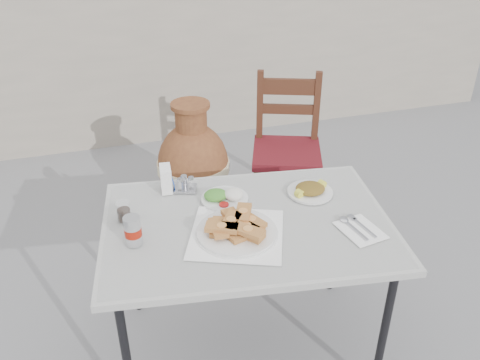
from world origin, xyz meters
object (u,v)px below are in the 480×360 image
object	(u,v)px
salad_rice_plate	(224,196)
terracotta_urn	(193,166)
cola_glass	(124,212)
napkin_holder	(166,179)
condiment_caddy	(185,185)
chair	(287,148)
soda_can	(133,231)
pide_plate	(237,227)
cafe_table	(247,231)
salad_chopped_plate	(310,190)

from	to	relation	value
salad_rice_plate	terracotta_urn	world-z (taller)	terracotta_urn
cola_glass	napkin_holder	xyz separation A→B (m)	(0.20, 0.18, 0.02)
cola_glass	condiment_caddy	bearing A→B (deg)	29.06
napkin_holder	chair	world-z (taller)	chair
soda_can	condiment_caddy	bearing A→B (deg)	51.05
pide_plate	salad_rice_plate	xyz separation A→B (m)	(0.02, 0.25, -0.01)
cola_glass	terracotta_urn	world-z (taller)	cola_glass
condiment_caddy	cafe_table	bearing A→B (deg)	-58.90
salad_rice_plate	cola_glass	distance (m)	0.42
salad_chopped_plate	cola_glass	size ratio (longest dim) A/B	2.42
salad_rice_plate	terracotta_urn	bearing A→B (deg)	86.67
salad_rice_plate	soda_can	size ratio (longest dim) A/B	1.74
chair	cola_glass	bearing A→B (deg)	-120.66
salad_chopped_plate	chair	xyz separation A→B (m)	(0.24, 0.85, -0.24)
salad_rice_plate	napkin_holder	xyz separation A→B (m)	(-0.22, 0.15, 0.04)
cola_glass	terracotta_urn	size ratio (longest dim) A/B	0.11
cafe_table	soda_can	xyz separation A→B (m)	(-0.44, -0.01, 0.11)
salad_rice_plate	chair	world-z (taller)	chair
salad_rice_plate	terracotta_urn	distance (m)	1.00
salad_rice_plate	soda_can	bearing A→B (deg)	-154.46
soda_can	terracotta_urn	bearing A→B (deg)	68.02
salad_rice_plate	salad_chopped_plate	bearing A→B (deg)	-8.25
cola_glass	chair	distance (m)	1.33
salad_chopped_plate	soda_can	xyz separation A→B (m)	(-0.77, -0.14, 0.04)
cola_glass	condiment_caddy	size ratio (longest dim) A/B	0.71
cola_glass	soda_can	bearing A→B (deg)	-83.46
condiment_caddy	terracotta_urn	distance (m)	0.90
cafe_table	napkin_holder	bearing A→B (deg)	128.46
soda_can	terracotta_urn	distance (m)	1.27
chair	pide_plate	bearing A→B (deg)	-100.24
pide_plate	terracotta_urn	world-z (taller)	terracotta_urn
cafe_table	salad_chopped_plate	world-z (taller)	salad_chopped_plate
cafe_table	cola_glass	world-z (taller)	cola_glass
salad_chopped_plate	condiment_caddy	xyz separation A→B (m)	(-0.51, 0.18, 0.01)
cafe_table	condiment_caddy	distance (m)	0.37
cafe_table	napkin_holder	xyz separation A→B (m)	(-0.26, 0.33, 0.10)
cola_glass	terracotta_urn	distance (m)	1.13
pide_plate	chair	bearing A→B (deg)	59.06
pide_plate	chair	xyz separation A→B (m)	(0.62, 1.04, -0.26)
cafe_table	chair	bearing A→B (deg)	60.07
cola_glass	salad_chopped_plate	bearing A→B (deg)	-2.10
salad_chopped_plate	chair	world-z (taller)	chair
pide_plate	soda_can	world-z (taller)	soda_can
condiment_caddy	terracotta_urn	xyz separation A→B (m)	(0.19, 0.80, -0.36)
soda_can	condiment_caddy	size ratio (longest dim) A/B	1.00
napkin_holder	cola_glass	bearing A→B (deg)	-132.85
cola_glass	napkin_holder	world-z (taller)	napkin_holder
chair	napkin_holder	bearing A→B (deg)	-121.46
pide_plate	chair	distance (m)	1.24
napkin_holder	condiment_caddy	xyz separation A→B (m)	(0.08, -0.02, -0.03)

